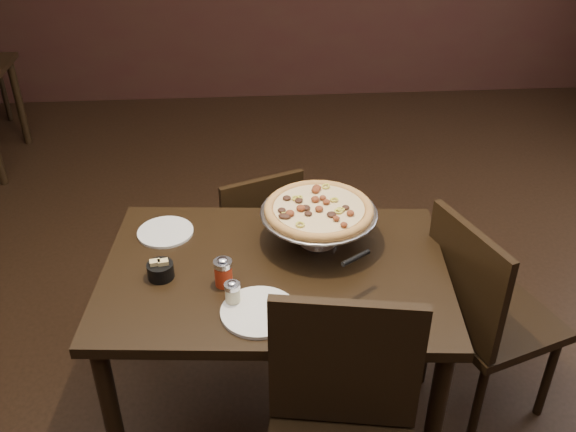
{
  "coord_description": "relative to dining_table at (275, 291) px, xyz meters",
  "views": [
    {
      "loc": [
        -0.08,
        -1.77,
        2.14
      ],
      "look_at": [
        0.06,
        0.08,
        0.95
      ],
      "focal_mm": 40.0,
      "sensor_mm": 36.0,
      "label": 1
    }
  ],
  "objects": [
    {
      "name": "chair_far",
      "position": [
        -0.06,
        0.65,
        -0.22
      ],
      "size": [
        0.49,
        0.49,
        0.82
      ],
      "rotation": [
        0.0,
        0.0,
        3.52
      ],
      "color": "black",
      "rests_on": "ground"
    },
    {
      "name": "plate_left",
      "position": [
        -0.41,
        0.25,
        0.11
      ],
      "size": [
        0.21,
        0.21,
        0.01
      ],
      "primitive_type": "cylinder",
      "color": "silver",
      "rests_on": "dining_table"
    },
    {
      "name": "dining_table",
      "position": [
        0.0,
        0.0,
        0.0
      ],
      "size": [
        1.28,
        0.91,
        0.76
      ],
      "rotation": [
        0.0,
        0.0,
        -0.09
      ],
      "color": "black",
      "rests_on": "ground"
    },
    {
      "name": "parmesan_shaker",
      "position": [
        -0.15,
        -0.18,
        0.14
      ],
      "size": [
        0.05,
        0.05,
        0.09
      ],
      "color": "#FCF4C4",
      "rests_on": "dining_table"
    },
    {
      "name": "plate_near",
      "position": [
        -0.06,
        -0.23,
        0.11
      ],
      "size": [
        0.25,
        0.25,
        0.01
      ],
      "primitive_type": "cylinder",
      "color": "silver",
      "rests_on": "dining_table"
    },
    {
      "name": "napkin_stack",
      "position": [
        0.22,
        -0.28,
        0.11
      ],
      "size": [
        0.15,
        0.15,
        0.01
      ],
      "primitive_type": "cube",
      "rotation": [
        0.0,
        0.0,
        -0.14
      ],
      "color": "white",
      "rests_on": "dining_table"
    },
    {
      "name": "packet_caddy",
      "position": [
        -0.4,
        -0.02,
        0.13
      ],
      "size": [
        0.09,
        0.09,
        0.07
      ],
      "rotation": [
        0.0,
        0.0,
        0.21
      ],
      "color": "black",
      "rests_on": "dining_table"
    },
    {
      "name": "chair_side",
      "position": [
        0.8,
        0.01,
        -0.16
      ],
      "size": [
        0.55,
        0.55,
        0.92
      ],
      "rotation": [
        0.0,
        0.0,
        1.92
      ],
      "color": "black",
      "rests_on": "ground"
    },
    {
      "name": "pizza_stand",
      "position": [
        0.17,
        0.15,
        0.24
      ],
      "size": [
        0.43,
        0.43,
        0.18
      ],
      "color": "silver",
      "rests_on": "dining_table"
    },
    {
      "name": "serving_spatula",
      "position": [
        0.26,
        -0.15,
        0.24
      ],
      "size": [
        0.15,
        0.15,
        0.02
      ],
      "rotation": [
        0.0,
        0.0,
        -0.94
      ],
      "color": "silver",
      "rests_on": "pizza_stand"
    },
    {
      "name": "room",
      "position": [
        0.06,
        -0.0,
        0.74
      ],
      "size": [
        6.04,
        7.04,
        2.84
      ],
      "color": "black",
      "rests_on": "ground"
    },
    {
      "name": "pepper_flake_shaker",
      "position": [
        -0.18,
        -0.07,
        0.15
      ],
      "size": [
        0.06,
        0.06,
        0.11
      ],
      "color": "maroon",
      "rests_on": "dining_table"
    }
  ]
}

